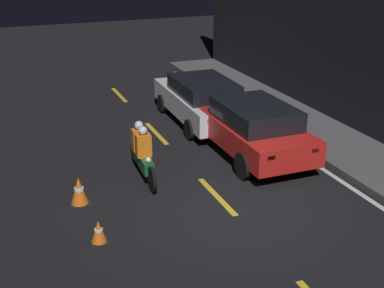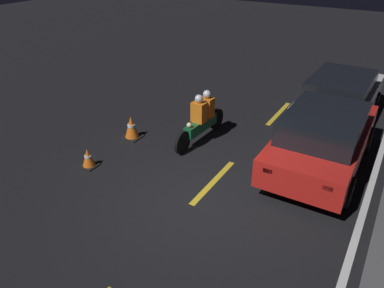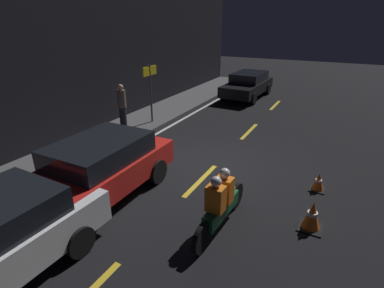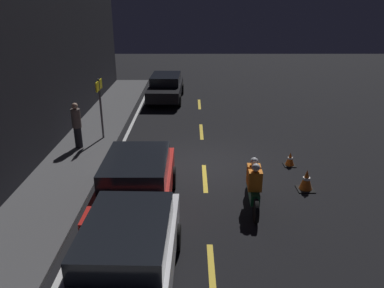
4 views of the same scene
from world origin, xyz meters
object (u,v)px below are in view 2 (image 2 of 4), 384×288
motorcycle (202,118)px  traffic_cone_mid (88,158)px  sedan_white (340,96)px  taxi_red (323,137)px  traffic_cone_near (131,127)px

motorcycle → traffic_cone_mid: 3.19m
sedan_white → traffic_cone_mid: bearing=143.3°
taxi_red → sedan_white: bearing=4.1°
motorcycle → taxi_red: bearing=97.2°
motorcycle → traffic_cone_mid: motorcycle is taller
traffic_cone_near → motorcycle: bearing=117.7°
motorcycle → traffic_cone_near: bearing=-59.4°
motorcycle → traffic_cone_near: 2.00m
sedan_white → traffic_cone_near: 6.29m
traffic_cone_near → taxi_red: bearing=103.2°
taxi_red → motorcycle: (0.24, -3.16, -0.16)m
traffic_cone_near → traffic_cone_mid: 1.75m
taxi_red → traffic_cone_near: 5.07m
sedan_white → traffic_cone_near: size_ratio=6.85×
taxi_red → motorcycle: taxi_red is taller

